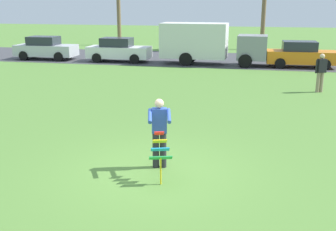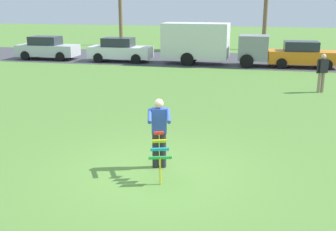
{
  "view_description": "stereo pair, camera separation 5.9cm",
  "coord_description": "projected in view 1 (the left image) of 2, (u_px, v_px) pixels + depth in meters",
  "views": [
    {
      "loc": [
        2.22,
        -8.91,
        3.95
      ],
      "look_at": [
        0.05,
        1.26,
        1.05
      ],
      "focal_mm": 43.83,
      "sensor_mm": 36.0,
      "label": 1
    },
    {
      "loc": [
        2.28,
        -8.89,
        3.95
      ],
      "look_at": [
        0.05,
        1.26,
        1.05
      ],
      "focal_mm": 43.83,
      "sensor_mm": 36.0,
      "label": 2
    }
  ],
  "objects": [
    {
      "name": "ground_plane",
      "position": [
        155.0,
        171.0,
        9.9
      ],
      "size": [
        120.0,
        120.0,
        0.0
      ],
      "primitive_type": "plane",
      "color": "#568438"
    },
    {
      "name": "road_strip",
      "position": [
        223.0,
        60.0,
        28.73
      ],
      "size": [
        120.0,
        8.0,
        0.01
      ],
      "primitive_type": "cube",
      "color": "#424247",
      "rests_on": "ground"
    },
    {
      "name": "person_kite_flyer",
      "position": [
        159.0,
        131.0,
        9.86
      ],
      "size": [
        0.66,
        0.74,
        1.73
      ],
      "color": "#26262B",
      "rests_on": "ground"
    },
    {
      "name": "kite_held",
      "position": [
        160.0,
        151.0,
        9.14
      ],
      "size": [
        0.53,
        0.71,
        1.1
      ],
      "color": "red",
      "rests_on": "ground"
    },
    {
      "name": "parked_car_silver",
      "position": [
        46.0,
        48.0,
        28.72
      ],
      "size": [
        4.23,
        1.9,
        1.6
      ],
      "color": "silver",
      "rests_on": "ground"
    },
    {
      "name": "parked_car_white",
      "position": [
        119.0,
        50.0,
        27.64
      ],
      "size": [
        4.22,
        1.88,
        1.6
      ],
      "color": "white",
      "rests_on": "ground"
    },
    {
      "name": "parked_truck_grey_van",
      "position": [
        207.0,
        42.0,
        26.27
      ],
      "size": [
        6.75,
        2.24,
        2.62
      ],
      "color": "gray",
      "rests_on": "ground"
    },
    {
      "name": "parked_car_orange",
      "position": [
        301.0,
        55.0,
        25.26
      ],
      "size": [
        4.24,
        1.92,
        1.6
      ],
      "color": "orange",
      "rests_on": "ground"
    },
    {
      "name": "person_walker_far",
      "position": [
        321.0,
        72.0,
        18.25
      ],
      "size": [
        0.52,
        0.36,
        1.73
      ],
      "color": "gray",
      "rests_on": "ground"
    }
  ]
}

